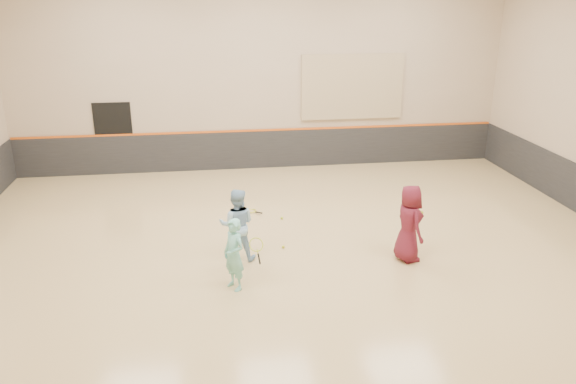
{
  "coord_description": "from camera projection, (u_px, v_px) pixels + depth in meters",
  "views": [
    {
      "loc": [
        -1.65,
        -11.03,
        5.29
      ],
      "look_at": [
        -0.01,
        0.4,
        1.15
      ],
      "focal_mm": 35.0,
      "sensor_mm": 36.0,
      "label": 1
    }
  ],
  "objects": [
    {
      "name": "girl",
      "position": [
        234.0,
        255.0,
        10.37
      ],
      "size": [
        0.56,
        0.61,
        1.4
      ],
      "primitive_type": "imported",
      "rotation": [
        0.0,
        0.0,
        -0.98
      ],
      "color": "#76CDC1",
      "rests_on": "floor"
    },
    {
      "name": "spare_racket",
      "position": [
        250.0,
        209.0,
        14.27
      ],
      "size": [
        0.68,
        0.68,
        0.11
      ],
      "primitive_type": null,
      "color": "#CDD32E",
      "rests_on": "floor"
    },
    {
      "name": "instructor",
      "position": [
        237.0,
        225.0,
        11.52
      ],
      "size": [
        0.83,
        0.69,
        1.54
      ],
      "primitive_type": "imported",
      "rotation": [
        0.0,
        0.0,
        2.99
      ],
      "color": "#91BCE1",
      "rests_on": "floor"
    },
    {
      "name": "ball_in_hand",
      "position": [
        422.0,
        213.0,
        11.37
      ],
      "size": [
        0.07,
        0.07,
        0.07
      ],
      "primitive_type": "sphere",
      "color": "#C4D832",
      "rests_on": "young_man"
    },
    {
      "name": "young_man",
      "position": [
        409.0,
        223.0,
        11.48
      ],
      "size": [
        0.64,
        0.87,
        1.63
      ],
      "primitive_type": "imported",
      "rotation": [
        0.0,
        0.0,
        1.73
      ],
      "color": "#571423",
      "rests_on": "floor"
    },
    {
      "name": "doorway",
      "position": [
        114.0,
        139.0,
        16.89
      ],
      "size": [
        1.1,
        0.05,
        2.2
      ],
      "primitive_type": "cube",
      "color": "black",
      "rests_on": "floor"
    },
    {
      "name": "held_racket",
      "position": [
        256.0,
        245.0,
        11.28
      ],
      "size": [
        0.41,
        0.41,
        0.56
      ],
      "primitive_type": null,
      "color": "#BCCC2C",
      "rests_on": "instructor"
    },
    {
      "name": "room",
      "position": [
        291.0,
        213.0,
        12.01
      ],
      "size": [
        15.04,
        12.04,
        6.22
      ],
      "color": "tan",
      "rests_on": "ground"
    },
    {
      "name": "wainscot_back",
      "position": [
        263.0,
        149.0,
        17.65
      ],
      "size": [
        14.9,
        0.04,
        1.2
      ],
      "primitive_type": "cube",
      "color": "#232326",
      "rests_on": "floor"
    },
    {
      "name": "acoustic_panel",
      "position": [
        352.0,
        87.0,
        17.36
      ],
      "size": [
        3.2,
        0.08,
        2.0
      ],
      "primitive_type": "cube",
      "color": "tan",
      "rests_on": "wall_back"
    },
    {
      "name": "ball_under_racket",
      "position": [
        283.0,
        247.0,
        12.24
      ],
      "size": [
        0.07,
        0.07,
        0.07
      ],
      "primitive_type": "sphere",
      "color": "gold",
      "rests_on": "floor"
    },
    {
      "name": "ball_beside_spare",
      "position": [
        282.0,
        218.0,
        13.79
      ],
      "size": [
        0.07,
        0.07,
        0.07
      ],
      "primitive_type": "sphere",
      "color": "#B8CE2F",
      "rests_on": "floor"
    },
    {
      "name": "accent_stripe",
      "position": [
        263.0,
        130.0,
        17.43
      ],
      "size": [
        14.9,
        0.03,
        0.06
      ],
      "primitive_type": "cube",
      "color": "#D85914",
      "rests_on": "wall_back"
    }
  ]
}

